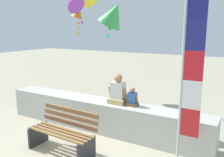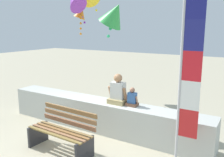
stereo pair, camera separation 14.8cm
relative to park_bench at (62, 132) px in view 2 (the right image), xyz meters
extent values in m
plane|color=#B4AA8F|center=(0.07, 0.22, -0.41)|extent=(40.00, 40.00, 0.00)
cube|color=beige|center=(0.07, 1.34, -0.02)|extent=(5.55, 0.62, 0.77)
cube|color=olive|center=(-0.01, -0.25, 0.04)|extent=(1.48, 0.13, 0.03)
cube|color=#936543|center=(-0.01, -0.14, 0.04)|extent=(1.48, 0.13, 0.03)
cube|color=olive|center=(0.00, -0.02, 0.04)|extent=(1.48, 0.13, 0.03)
cube|color=olive|center=(0.00, 0.09, 0.04)|extent=(1.48, 0.13, 0.03)
cube|color=#8C5C42|center=(0.01, 0.20, 0.16)|extent=(1.48, 0.11, 0.10)
cube|color=olive|center=(0.01, 0.22, 0.29)|extent=(1.48, 0.11, 0.10)
cube|color=brown|center=(0.01, 0.24, 0.42)|extent=(1.48, 0.11, 0.10)
cube|color=#2D2D33|center=(-0.68, -0.05, -0.18)|extent=(0.07, 0.53, 0.45)
cube|color=#2D2D33|center=(0.68, -0.11, -0.18)|extent=(0.07, 0.53, 0.45)
cube|color=tan|center=(0.57, 1.36, 0.42)|extent=(0.43, 0.35, 0.12)
cube|color=silver|center=(0.57, 1.36, 0.68)|extent=(0.33, 0.21, 0.41)
cylinder|color=#A2734F|center=(0.36, 1.34, 0.63)|extent=(0.07, 0.16, 0.30)
cylinder|color=#A2734F|center=(0.77, 1.34, 0.63)|extent=(0.07, 0.16, 0.30)
sphere|color=#A2734F|center=(0.57, 1.36, 0.99)|extent=(0.20, 0.20, 0.20)
cube|color=brown|center=(0.95, 1.36, 0.40)|extent=(0.26, 0.21, 0.07)
cube|color=#345D98|center=(0.95, 1.36, 0.56)|extent=(0.20, 0.13, 0.25)
cylinder|color=#9F6E55|center=(0.82, 1.35, 0.53)|extent=(0.04, 0.10, 0.18)
cylinder|color=#9F6E55|center=(1.07, 1.35, 0.53)|extent=(0.04, 0.10, 0.18)
sphere|color=#9F6E55|center=(0.95, 1.36, 0.74)|extent=(0.12, 0.12, 0.12)
cylinder|color=#B7B7BC|center=(2.22, 0.70, 1.20)|extent=(0.05, 0.05, 3.22)
cube|color=red|center=(2.41, 0.70, 0.46)|extent=(0.33, 0.02, 0.52)
cube|color=white|center=(2.41, 0.70, 0.98)|extent=(0.33, 0.02, 0.52)
cube|color=red|center=(2.41, 0.70, 1.50)|extent=(0.33, 0.02, 0.52)
cube|color=navy|center=(2.41, 0.70, 2.03)|extent=(0.33, 0.02, 0.52)
cube|color=navy|center=(2.41, 0.70, 2.55)|extent=(0.33, 0.02, 0.52)
sphere|color=yellow|center=(-2.12, 4.03, 3.16)|extent=(0.08, 0.08, 0.08)
sphere|color=yellow|center=(-2.07, 4.12, 2.98)|extent=(0.08, 0.08, 0.08)
sphere|color=yellow|center=(-2.02, 4.20, 2.80)|extent=(0.08, 0.08, 0.08)
cone|color=purple|center=(-2.24, 3.23, 3.07)|extent=(0.99, 0.85, 0.86)
sphere|color=purple|center=(-2.21, 3.32, 2.89)|extent=(0.08, 0.08, 0.08)
sphere|color=purple|center=(-2.18, 3.42, 2.71)|extent=(0.08, 0.08, 0.08)
sphere|color=purple|center=(-2.16, 3.51, 2.53)|extent=(0.08, 0.08, 0.08)
sphere|color=purple|center=(-2.13, 3.61, 2.35)|extent=(0.08, 0.08, 0.08)
cone|color=green|center=(0.09, 1.97, 2.49)|extent=(0.85, 0.66, 0.80)
sphere|color=#27A365|center=(0.10, 1.87, 2.31)|extent=(0.08, 0.08, 0.08)
sphere|color=#27A365|center=(0.10, 1.77, 2.13)|extent=(0.08, 0.08, 0.08)
sphere|color=#27A365|center=(0.10, 1.67, 1.95)|extent=(0.08, 0.08, 0.08)
cone|color=orange|center=(-2.26, 3.57, 2.68)|extent=(0.69, 0.67, 0.50)
sphere|color=orange|center=(-2.20, 3.49, 2.50)|extent=(0.08, 0.08, 0.08)
sphere|color=orange|center=(-2.14, 3.41, 2.32)|extent=(0.08, 0.08, 0.08)
sphere|color=orange|center=(-2.08, 3.33, 2.14)|extent=(0.08, 0.08, 0.08)
sphere|color=orange|center=(-2.03, 3.25, 1.96)|extent=(0.08, 0.08, 0.08)
camera|label=1|loc=(3.27, -3.63, 2.14)|focal=39.22mm
camera|label=2|loc=(3.39, -3.56, 2.14)|focal=39.22mm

